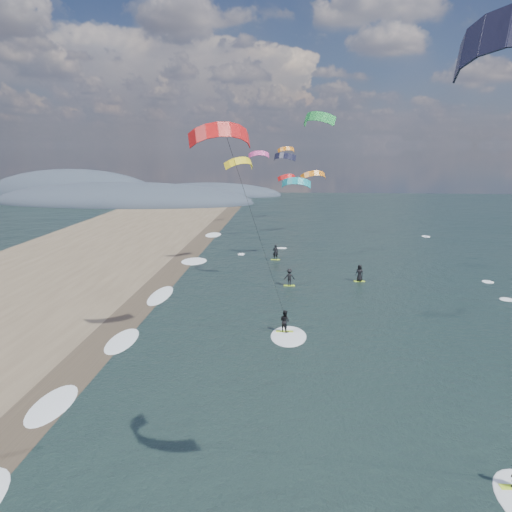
{
  "coord_description": "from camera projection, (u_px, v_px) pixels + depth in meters",
  "views": [
    {
      "loc": [
        1.19,
        -17.35,
        13.54
      ],
      "look_at": [
        -1.0,
        12.0,
        7.0
      ],
      "focal_mm": 35.0,
      "sensor_mm": 36.0,
      "label": 1
    }
  ],
  "objects": [
    {
      "name": "wet_sand_strip",
      "position": [
        75.0,
        372.0,
        30.52
      ],
      "size": [
        3.0,
        240.0,
        0.0
      ],
      "primitive_type": "cube",
      "color": "#382D23",
      "rests_on": "ground"
    },
    {
      "name": "bg_kite_field",
      "position": [
        287.0,
        161.0,
        73.33
      ],
      "size": [
        13.04,
        63.17,
        9.29
      ],
      "color": "red",
      "rests_on": "ground"
    },
    {
      "name": "ground",
      "position": [
        259.0,
        492.0,
        19.92
      ],
      "size": [
        260.0,
        260.0,
        0.0
      ],
      "primitive_type": "plane",
      "color": "black",
      "rests_on": "ground"
    },
    {
      "name": "coastal_hills",
      "position": [
        114.0,
        199.0,
        128.18
      ],
      "size": [
        80.0,
        41.0,
        15.0
      ],
      "color": "#3D4756",
      "rests_on": "ground"
    },
    {
      "name": "kitesurfer_near_b",
      "position": [
        248.0,
        204.0,
        30.87
      ],
      "size": [
        7.06,
        8.72,
        15.36
      ],
      "color": "#C5F72B",
      "rests_on": "ground"
    },
    {
      "name": "far_kitesurfers",
      "position": [
        308.0,
        270.0,
        51.97
      ],
      "size": [
        10.0,
        11.95,
        1.86
      ],
      "color": "#C5F72B",
      "rests_on": "ground"
    },
    {
      "name": "shoreline_surf",
      "position": [
        120.0,
        342.0,
        35.06
      ],
      "size": [
        2.4,
        79.4,
        0.11
      ],
      "color": "white",
      "rests_on": "ground"
    }
  ]
}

